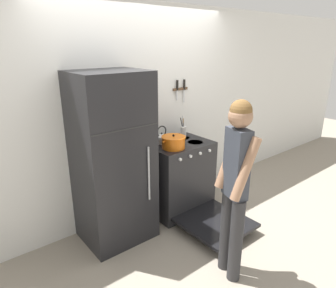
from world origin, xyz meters
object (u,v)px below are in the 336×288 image
object	(u,v)px
stove_range	(180,178)
utensil_jar	(183,131)
refrigerator	(113,160)
tea_kettle	(162,138)
person	(235,182)
dutch_oven_pot	(173,142)

from	to	relation	value
stove_range	utensil_jar	size ratio (longest dim) A/B	4.67
refrigerator	tea_kettle	world-z (taller)	refrigerator
stove_range	person	xyz separation A→B (m)	(-0.39, -1.17, 0.50)
stove_range	person	bearing A→B (deg)	-108.42
refrigerator	utensil_jar	xyz separation A→B (m)	(1.11, 0.14, 0.08)
stove_range	refrigerator	bearing A→B (deg)	178.26
stove_range	person	size ratio (longest dim) A/B	0.80
tea_kettle	utensil_jar	xyz separation A→B (m)	(0.36, 0.01, 0.02)
dutch_oven_pot	refrigerator	bearing A→B (deg)	171.65
stove_range	tea_kettle	world-z (taller)	tea_kettle
dutch_oven_pot	utensil_jar	xyz separation A→B (m)	(0.37, 0.25, 0.01)
refrigerator	tea_kettle	bearing A→B (deg)	9.94
dutch_oven_pot	person	world-z (taller)	person
dutch_oven_pot	person	xyz separation A→B (m)	(-0.21, -1.09, -0.04)
refrigerator	stove_range	xyz separation A→B (m)	(0.92, -0.03, -0.47)
tea_kettle	person	size ratio (longest dim) A/B	0.14
refrigerator	person	xyz separation A→B (m)	(0.53, -1.20, 0.03)
refrigerator	stove_range	bearing A→B (deg)	-1.74
refrigerator	person	world-z (taller)	refrigerator
person	tea_kettle	bearing A→B (deg)	8.21
refrigerator	stove_range	world-z (taller)	refrigerator
tea_kettle	utensil_jar	size ratio (longest dim) A/B	0.80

